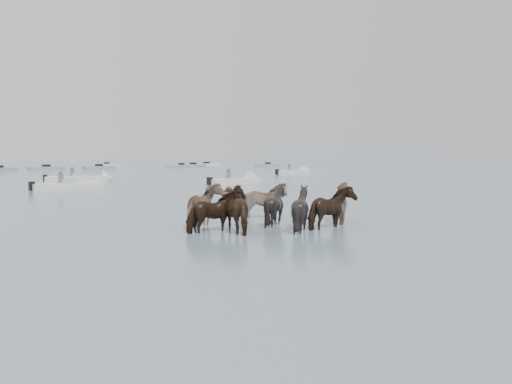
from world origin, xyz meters
TOP-DOWN VIEW (x-y plane):
  - ground at (0.00, 0.00)m, footprint 400.00×400.00m
  - pony_herd at (-0.70, -0.07)m, footprint 6.98×5.11m
  - swimming_pony at (6.76, 14.25)m, footprint 0.72×0.44m
  - motorboat_b at (-0.38, 22.19)m, footprint 5.16×1.62m
  - motorboat_c at (3.54, 32.58)m, footprint 5.91×3.25m
  - motorboat_d at (12.43, 21.26)m, footprint 5.58×2.40m
  - motorboat_e at (30.40, 35.33)m, footprint 6.33×2.80m

SIDE VIEW (x-z plane):
  - ground at x=0.00m, z-range 0.00..0.00m
  - swimming_pony at x=6.76m, z-range -0.12..0.32m
  - motorboat_e at x=30.40m, z-range -0.74..1.18m
  - motorboat_c at x=3.54m, z-range -0.74..1.18m
  - motorboat_d at x=12.43m, z-range -0.73..1.19m
  - motorboat_b at x=-0.38m, z-range -0.73..1.19m
  - pony_herd at x=-0.70m, z-range -0.25..1.43m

